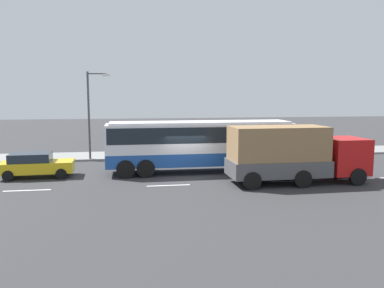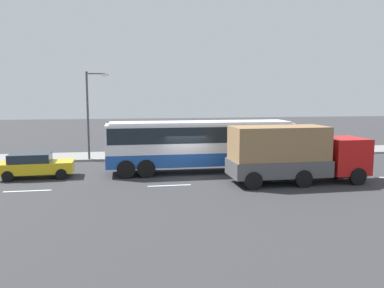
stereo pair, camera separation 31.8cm
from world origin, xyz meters
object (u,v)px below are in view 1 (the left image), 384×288
(pedestrian_at_crossing, at_px, (160,144))
(street_lamp, at_px, (91,109))
(car_black_sedan, at_px, (318,150))
(pedestrian_near_curb, at_px, (264,141))
(cargo_truck, at_px, (294,153))
(car_yellow_taxi, at_px, (36,164))
(coach_bus, at_px, (200,141))

(pedestrian_at_crossing, bearing_deg, street_lamp, -125.24)
(car_black_sedan, height_order, pedestrian_near_curb, pedestrian_near_curb)
(cargo_truck, distance_m, pedestrian_near_curb, 11.26)
(pedestrian_at_crossing, bearing_deg, car_yellow_taxi, -96.96)
(coach_bus, bearing_deg, cargo_truck, -41.17)
(car_black_sedan, relative_size, pedestrian_at_crossing, 2.79)
(car_yellow_taxi, bearing_deg, street_lamp, 60.87)
(car_black_sedan, relative_size, pedestrian_near_curb, 2.76)
(pedestrian_near_curb, height_order, pedestrian_at_crossing, pedestrian_near_curb)
(coach_bus, xyz_separation_m, street_lamp, (-7.34, 5.49, 1.88))
(car_yellow_taxi, bearing_deg, coach_bus, -1.79)
(pedestrian_near_curb, distance_m, street_lamp, 14.49)
(coach_bus, distance_m, pedestrian_near_curb, 9.84)
(street_lamp, bearing_deg, pedestrian_near_curb, 6.33)
(pedestrian_near_curb, bearing_deg, coach_bus, 177.04)
(street_lamp, bearing_deg, pedestrian_at_crossing, 11.75)
(cargo_truck, bearing_deg, pedestrian_near_curb, 78.06)
(pedestrian_at_crossing, bearing_deg, car_black_sedan, 27.40)
(coach_bus, bearing_deg, car_yellow_taxi, -179.67)
(coach_bus, height_order, car_black_sedan, coach_bus)
(car_black_sedan, xyz_separation_m, pedestrian_near_curb, (-3.02, 3.81, 0.33))
(pedestrian_at_crossing, bearing_deg, pedestrian_near_curb, 46.10)
(pedestrian_at_crossing, bearing_deg, coach_bus, -29.21)
(car_yellow_taxi, relative_size, pedestrian_at_crossing, 2.68)
(coach_bus, xyz_separation_m, cargo_truck, (4.65, -3.98, -0.33))
(car_yellow_taxi, xyz_separation_m, pedestrian_at_crossing, (8.04, 6.75, 0.28))
(pedestrian_near_curb, height_order, street_lamp, street_lamp)
(car_black_sedan, height_order, street_lamp, street_lamp)
(coach_bus, height_order, street_lamp, street_lamp)
(coach_bus, distance_m, street_lamp, 9.36)
(coach_bus, distance_m, car_black_sedan, 10.41)
(cargo_truck, height_order, pedestrian_near_curb, cargo_truck)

